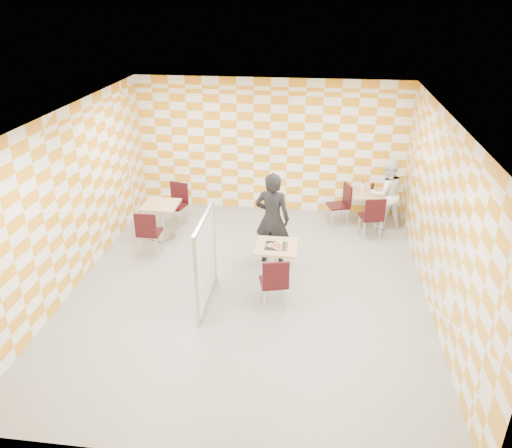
{
  "coord_description": "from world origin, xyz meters",
  "views": [
    {
      "loc": [
        1.05,
        -7.24,
        4.73
      ],
      "look_at": [
        0.1,
        0.2,
        1.15
      ],
      "focal_mm": 35.0,
      "sensor_mm": 36.0,
      "label": 1
    }
  ],
  "objects_px": {
    "sport_bottle": "(363,187)",
    "soda_bottle": "(372,188)",
    "second_table": "(367,203)",
    "chair_second_front": "(373,215)",
    "main_table": "(276,258)",
    "partition": "(206,261)",
    "chair_empty_far": "(177,200)",
    "empty_table": "(162,215)",
    "man_dark": "(272,219)",
    "chair_second_side": "(342,201)",
    "chair_empty_near": "(148,230)",
    "man_white": "(386,194)",
    "chair_main_front": "(275,280)"
  },
  "relations": [
    {
      "from": "main_table",
      "to": "chair_second_front",
      "type": "height_order",
      "value": "chair_second_front"
    },
    {
      "from": "main_table",
      "to": "sport_bottle",
      "type": "relative_size",
      "value": 3.75
    },
    {
      "from": "empty_table",
      "to": "chair_empty_far",
      "type": "xyz_separation_m",
      "value": [
        0.14,
        0.71,
        0.04
      ]
    },
    {
      "from": "second_table",
      "to": "chair_second_front",
      "type": "height_order",
      "value": "chair_second_front"
    },
    {
      "from": "chair_second_side",
      "to": "chair_empty_near",
      "type": "xyz_separation_m",
      "value": [
        -3.71,
        -1.89,
        0.0
      ]
    },
    {
      "from": "chair_second_front",
      "to": "man_white",
      "type": "distance_m",
      "value": 0.74
    },
    {
      "from": "partition",
      "to": "soda_bottle",
      "type": "bearing_deg",
      "value": 50.02
    },
    {
      "from": "man_dark",
      "to": "chair_empty_far",
      "type": "bearing_deg",
      "value": -24.64
    },
    {
      "from": "second_table",
      "to": "chair_empty_near",
      "type": "bearing_deg",
      "value": -155.29
    },
    {
      "from": "chair_empty_near",
      "to": "chair_main_front",
      "type": "bearing_deg",
      "value": -30.1
    },
    {
      "from": "main_table",
      "to": "man_dark",
      "type": "relative_size",
      "value": 0.42
    },
    {
      "from": "empty_table",
      "to": "partition",
      "type": "height_order",
      "value": "partition"
    },
    {
      "from": "empty_table",
      "to": "man_dark",
      "type": "bearing_deg",
      "value": -16.88
    },
    {
      "from": "chair_empty_far",
      "to": "man_white",
      "type": "relative_size",
      "value": 0.6
    },
    {
      "from": "soda_bottle",
      "to": "chair_empty_far",
      "type": "bearing_deg",
      "value": -173.13
    },
    {
      "from": "main_table",
      "to": "partition",
      "type": "xyz_separation_m",
      "value": [
        -1.07,
        -0.72,
        0.28
      ]
    },
    {
      "from": "chair_second_side",
      "to": "soda_bottle",
      "type": "xyz_separation_m",
      "value": [
        0.61,
        0.1,
        0.31
      ]
    },
    {
      "from": "chair_empty_near",
      "to": "partition",
      "type": "relative_size",
      "value": 0.6
    },
    {
      "from": "main_table",
      "to": "man_white",
      "type": "xyz_separation_m",
      "value": [
        2.1,
        2.59,
        0.26
      ]
    },
    {
      "from": "chair_second_front",
      "to": "chair_second_side",
      "type": "bearing_deg",
      "value": 132.92
    },
    {
      "from": "chair_empty_far",
      "to": "soda_bottle",
      "type": "height_order",
      "value": "soda_bottle"
    },
    {
      "from": "second_table",
      "to": "empty_table",
      "type": "xyz_separation_m",
      "value": [
        -4.23,
        -1.17,
        0.0
      ]
    },
    {
      "from": "chair_second_side",
      "to": "man_white",
      "type": "relative_size",
      "value": 0.6
    },
    {
      "from": "chair_second_side",
      "to": "second_table",
      "type": "bearing_deg",
      "value": 6.53
    },
    {
      "from": "chair_second_front",
      "to": "partition",
      "type": "xyz_separation_m",
      "value": [
        -2.85,
        -2.69,
        0.25
      ]
    },
    {
      "from": "chair_second_front",
      "to": "soda_bottle",
      "type": "height_order",
      "value": "soda_bottle"
    },
    {
      "from": "soda_bottle",
      "to": "empty_table",
      "type": "bearing_deg",
      "value": -164.3
    },
    {
      "from": "main_table",
      "to": "man_dark",
      "type": "bearing_deg",
      "value": 100.89
    },
    {
      "from": "partition",
      "to": "chair_empty_far",
      "type": "bearing_deg",
      "value": 113.74
    },
    {
      "from": "chair_main_front",
      "to": "chair_empty_far",
      "type": "xyz_separation_m",
      "value": [
        -2.4,
        2.98,
        0.0
      ]
    },
    {
      "from": "second_table",
      "to": "main_table",
      "type": "bearing_deg",
      "value": -123.15
    },
    {
      "from": "main_table",
      "to": "soda_bottle",
      "type": "bearing_deg",
      "value": 56.21
    },
    {
      "from": "soda_bottle",
      "to": "man_white",
      "type": "bearing_deg",
      "value": -21.01
    },
    {
      "from": "chair_second_front",
      "to": "chair_empty_far",
      "type": "bearing_deg",
      "value": 176.69
    },
    {
      "from": "main_table",
      "to": "man_white",
      "type": "height_order",
      "value": "man_white"
    },
    {
      "from": "chair_second_side",
      "to": "partition",
      "type": "relative_size",
      "value": 0.6
    },
    {
      "from": "sport_bottle",
      "to": "soda_bottle",
      "type": "height_order",
      "value": "soda_bottle"
    },
    {
      "from": "soda_bottle",
      "to": "second_table",
      "type": "bearing_deg",
      "value": -149.4
    },
    {
      "from": "chair_second_front",
      "to": "main_table",
      "type": "bearing_deg",
      "value": -132.31
    },
    {
      "from": "chair_second_front",
      "to": "man_dark",
      "type": "xyz_separation_m",
      "value": [
        -1.94,
        -1.18,
        0.34
      ]
    },
    {
      "from": "second_table",
      "to": "sport_bottle",
      "type": "relative_size",
      "value": 3.75
    },
    {
      "from": "man_white",
      "to": "sport_bottle",
      "type": "height_order",
      "value": "man_white"
    },
    {
      "from": "empty_table",
      "to": "chair_empty_far",
      "type": "distance_m",
      "value": 0.72
    },
    {
      "from": "main_table",
      "to": "man_white",
      "type": "relative_size",
      "value": 0.49
    },
    {
      "from": "sport_bottle",
      "to": "soda_bottle",
      "type": "xyz_separation_m",
      "value": [
        0.2,
        -0.06,
        0.01
      ]
    },
    {
      "from": "chair_empty_near",
      "to": "main_table",
      "type": "bearing_deg",
      "value": -15.66
    },
    {
      "from": "soda_bottle",
      "to": "partition",
      "type": "bearing_deg",
      "value": -129.98
    },
    {
      "from": "chair_empty_far",
      "to": "man_white",
      "type": "height_order",
      "value": "man_white"
    },
    {
      "from": "chair_second_side",
      "to": "partition",
      "type": "distance_m",
      "value": 4.02
    },
    {
      "from": "chair_second_front",
      "to": "chair_empty_far",
      "type": "xyz_separation_m",
      "value": [
        -4.14,
        0.24,
        0.0
      ]
    }
  ]
}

